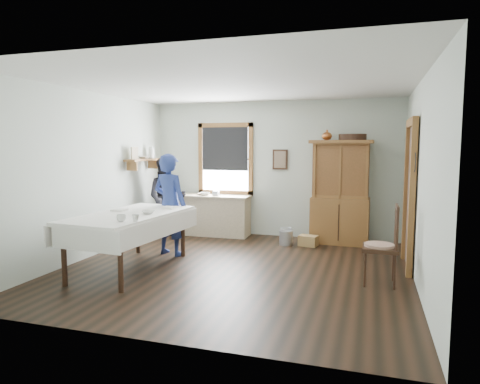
{
  "coord_description": "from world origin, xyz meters",
  "views": [
    {
      "loc": [
        1.89,
        -5.91,
        1.82
      ],
      "look_at": [
        -0.02,
        0.3,
        1.12
      ],
      "focal_mm": 32.0,
      "sensor_mm": 36.0,
      "label": 1
    }
  ],
  "objects_px": {
    "figure_dark": "(167,201)",
    "work_counter": "(215,215)",
    "dining_table": "(130,242)",
    "woman_blue": "(170,208)",
    "spindle_chair": "(380,244)",
    "china_hutch": "(340,192)",
    "pail": "(286,238)",
    "wicker_basket": "(308,241)"
  },
  "relations": [
    {
      "from": "figure_dark",
      "to": "work_counter",
      "type": "bearing_deg",
      "value": 13.4
    },
    {
      "from": "dining_table",
      "to": "woman_blue",
      "type": "bearing_deg",
      "value": 79.89
    },
    {
      "from": "spindle_chair",
      "to": "work_counter",
      "type": "bearing_deg",
      "value": 143.71
    },
    {
      "from": "china_hutch",
      "to": "figure_dark",
      "type": "height_order",
      "value": "china_hutch"
    },
    {
      "from": "pail",
      "to": "china_hutch",
      "type": "bearing_deg",
      "value": 24.62
    },
    {
      "from": "woman_blue",
      "to": "dining_table",
      "type": "bearing_deg",
      "value": 91.86
    },
    {
      "from": "pail",
      "to": "wicker_basket",
      "type": "xyz_separation_m",
      "value": [
        0.41,
        0.04,
        -0.04
      ]
    },
    {
      "from": "pail",
      "to": "dining_table",
      "type": "bearing_deg",
      "value": -130.23
    },
    {
      "from": "dining_table",
      "to": "pail",
      "type": "height_order",
      "value": "dining_table"
    },
    {
      "from": "figure_dark",
      "to": "pail",
      "type": "bearing_deg",
      "value": -15.68
    },
    {
      "from": "spindle_chair",
      "to": "figure_dark",
      "type": "relative_size",
      "value": 0.72
    },
    {
      "from": "china_hutch",
      "to": "wicker_basket",
      "type": "distance_m",
      "value": 1.08
    },
    {
      "from": "china_hutch",
      "to": "dining_table",
      "type": "bearing_deg",
      "value": -134.52
    },
    {
      "from": "china_hutch",
      "to": "spindle_chair",
      "type": "bearing_deg",
      "value": -71.28
    },
    {
      "from": "china_hutch",
      "to": "wicker_basket",
      "type": "height_order",
      "value": "china_hutch"
    },
    {
      "from": "work_counter",
      "to": "china_hutch",
      "type": "relative_size",
      "value": 0.75
    },
    {
      "from": "dining_table",
      "to": "china_hutch",
      "type": "bearing_deg",
      "value": 43.33
    },
    {
      "from": "wicker_basket",
      "to": "figure_dark",
      "type": "distance_m",
      "value": 2.88
    },
    {
      "from": "spindle_chair",
      "to": "woman_blue",
      "type": "bearing_deg",
      "value": 169.66
    },
    {
      "from": "spindle_chair",
      "to": "wicker_basket",
      "type": "height_order",
      "value": "spindle_chair"
    },
    {
      "from": "woman_blue",
      "to": "figure_dark",
      "type": "xyz_separation_m",
      "value": [
        -0.67,
        1.22,
        -0.05
      ]
    },
    {
      "from": "woman_blue",
      "to": "figure_dark",
      "type": "bearing_deg",
      "value": -49.16
    },
    {
      "from": "wicker_basket",
      "to": "figure_dark",
      "type": "xyz_separation_m",
      "value": [
        -2.8,
        -0.08,
        0.64
      ]
    },
    {
      "from": "china_hutch",
      "to": "dining_table",
      "type": "relative_size",
      "value": 0.92
    },
    {
      "from": "dining_table",
      "to": "figure_dark",
      "type": "height_order",
      "value": "figure_dark"
    },
    {
      "from": "wicker_basket",
      "to": "figure_dark",
      "type": "relative_size",
      "value": 0.22
    },
    {
      "from": "spindle_chair",
      "to": "pail",
      "type": "xyz_separation_m",
      "value": [
        -1.61,
        1.86,
        -0.4
      ]
    },
    {
      "from": "pail",
      "to": "woman_blue",
      "type": "xyz_separation_m",
      "value": [
        -1.72,
        -1.27,
        0.65
      ]
    },
    {
      "from": "woman_blue",
      "to": "pail",
      "type": "bearing_deg",
      "value": -131.57
    },
    {
      "from": "wicker_basket",
      "to": "woman_blue",
      "type": "distance_m",
      "value": 2.59
    },
    {
      "from": "dining_table",
      "to": "spindle_chair",
      "type": "distance_m",
      "value": 3.52
    },
    {
      "from": "work_counter",
      "to": "figure_dark",
      "type": "bearing_deg",
      "value": -150.67
    },
    {
      "from": "china_hutch",
      "to": "figure_dark",
      "type": "xyz_separation_m",
      "value": [
        -3.32,
        -0.47,
        -0.22
      ]
    },
    {
      "from": "wicker_basket",
      "to": "spindle_chair",
      "type": "bearing_deg",
      "value": -57.59
    },
    {
      "from": "spindle_chair",
      "to": "pail",
      "type": "bearing_deg",
      "value": 130.59
    },
    {
      "from": "wicker_basket",
      "to": "woman_blue",
      "type": "relative_size",
      "value": 0.21
    },
    {
      "from": "spindle_chair",
      "to": "woman_blue",
      "type": "relative_size",
      "value": 0.68
    },
    {
      "from": "pail",
      "to": "woman_blue",
      "type": "distance_m",
      "value": 2.23
    },
    {
      "from": "china_hutch",
      "to": "dining_table",
      "type": "height_order",
      "value": "china_hutch"
    },
    {
      "from": "china_hutch",
      "to": "woman_blue",
      "type": "bearing_deg",
      "value": -145.23
    },
    {
      "from": "dining_table",
      "to": "spindle_chair",
      "type": "relative_size",
      "value": 1.96
    },
    {
      "from": "figure_dark",
      "to": "wicker_basket",
      "type": "bearing_deg",
      "value": -15.13
    }
  ]
}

